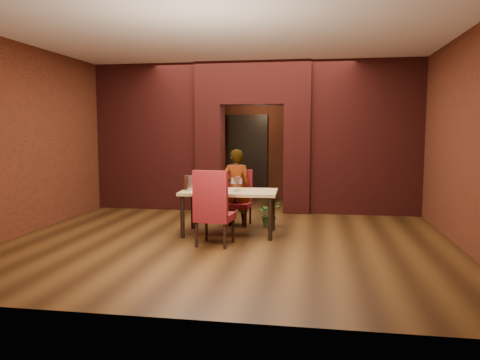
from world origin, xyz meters
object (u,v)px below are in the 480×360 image
Objects in this scene: chair_near at (215,207)px; wine_glass_b at (238,183)px; dining_table at (229,212)px; wine_glass_a at (220,184)px; water_bottle at (210,181)px; wine_bucket at (190,183)px; person_seated at (236,188)px; chair_far at (238,198)px; wine_glass_c at (236,185)px; potted_plant at (269,214)px.

wine_glass_b is (0.21, 0.86, 0.28)m from chair_near.
dining_table is 1.37× the size of chair_near.
wine_glass_a is 0.28m from water_bottle.
wine_bucket is (-0.66, -0.05, 0.50)m from dining_table.
water_bottle is (-0.36, -0.52, 0.18)m from person_seated.
water_bottle is (-0.39, -0.56, 0.37)m from chair_far.
dining_table is 1.56× the size of chair_far.
wine_bucket is at bearing 44.97° from person_seated.
person_seated is 0.83m from wine_glass_c.
wine_glass_a is at bearing -77.75° from chair_near.
chair_far is 0.84m from wine_glass_a.
dining_table is at bearing 152.60° from wine_glass_c.
chair_near is at bearing -97.75° from dining_table.
wine_glass_c is at bearing -29.00° from water_bottle.
wine_bucket is (-0.68, -0.83, 0.36)m from chair_far.
wine_glass_b is at bearing -12.22° from water_bottle.
wine_glass_c is 1.14m from potted_plant.
wine_bucket is at bearing -125.33° from chair_far.
person_seated is (-0.01, 0.73, 0.33)m from dining_table.
wine_bucket is at bearing -137.78° from water_bottle.
chair_far is 0.20m from person_seated.
wine_glass_a is 1.22m from potted_plant.
person_seated is 0.73m from wine_glass_a.
wine_glass_b is 0.83× the size of water_bottle.
dining_table is at bearing -89.59° from chair_near.
wine_glass_c is at bearing -29.34° from dining_table.
person_seated reaches higher than dining_table.
person_seated reaches higher than chair_far.
water_bottle is at bearing -66.97° from chair_near.
chair_near is 2.48× the size of potted_plant.
potted_plant is (0.47, 0.83, -0.62)m from wine_glass_c.
dining_table is 0.79m from chair_near.
wine_glass_a is at bearing -99.32° from chair_far.
wine_glass_c is 0.88× the size of wine_bucket.
chair_far is at bearing 55.57° from water_bottle.
wine_glass_c is at bearing -100.35° from chair_near.
chair_far reaches higher than wine_glass_a.
potted_plant is at bearing 54.69° from wine_glass_b.
wine_glass_a is at bearing -166.73° from wine_glass_b.
wine_bucket is at bearing -170.42° from wine_glass_a.
chair_far is 4.77× the size of wine_glass_a.
chair_near reaches higher than wine_glass_b.
person_seated reaches higher than water_bottle.
wine_glass_a is 0.31m from wine_glass_c.
wine_bucket is (-0.66, -0.79, 0.16)m from person_seated.
person_seated is at bearing -177.64° from potted_plant.
chair_far is at bearing 100.21° from wine_glass_b.
chair_near is 1.70m from potted_plant.
chair_far is at bearing 178.77° from potted_plant.
chair_near reaches higher than chair_far.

